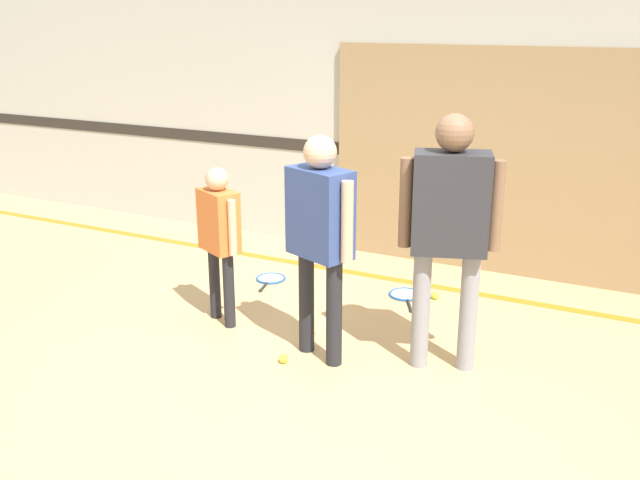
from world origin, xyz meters
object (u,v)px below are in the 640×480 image
at_px(racket_spare_on_floor, 406,295).
at_px(tennis_ball_by_spare_racket, 435,295).
at_px(person_student_right, 450,216).
at_px(racket_second_spare, 270,279).
at_px(person_instructor, 320,225).
at_px(tennis_ball_near_instructor, 284,359).
at_px(person_student_left, 219,229).

height_order(racket_spare_on_floor, tennis_ball_by_spare_racket, tennis_ball_by_spare_racket).
height_order(person_student_right, racket_second_spare, person_student_right).
relative_size(person_instructor, person_student_right, 0.91).
bearing_deg(racket_spare_on_floor, person_instructor, -33.89).
relative_size(racket_spare_on_floor, racket_second_spare, 1.11).
relative_size(person_student_right, tennis_ball_by_spare_racket, 26.13).
xyz_separation_m(person_instructor, tennis_ball_near_instructor, (-0.18, -0.20, -0.94)).
xyz_separation_m(racket_second_spare, tennis_ball_by_spare_racket, (1.48, 0.24, 0.02)).
distance_m(person_student_left, person_student_right, 1.79).
distance_m(person_student_left, racket_spare_on_floor, 1.75).
height_order(person_student_left, person_student_right, person_student_right).
relative_size(person_student_left, racket_second_spare, 2.54).
xyz_separation_m(person_student_right, racket_second_spare, (-1.89, 0.90, -1.06)).
height_order(person_student_right, tennis_ball_by_spare_racket, person_student_right).
height_order(person_student_left, tennis_ball_near_instructor, person_student_left).
relative_size(person_student_right, racket_spare_on_floor, 3.21).
bearing_deg(tennis_ball_near_instructor, tennis_ball_by_spare_racket, 70.14).
distance_m(person_student_left, tennis_ball_by_spare_racket, 1.94).
relative_size(racket_second_spare, tennis_ball_by_spare_racket, 7.34).
height_order(racket_second_spare, tennis_ball_by_spare_racket, tennis_ball_by_spare_racket).
bearing_deg(person_student_left, person_instructor, 15.00).
xyz_separation_m(person_student_left, person_student_right, (1.76, 0.06, 0.31)).
distance_m(person_student_left, racket_second_spare, 1.22).
xyz_separation_m(person_instructor, person_student_left, (-0.95, 0.19, -0.21)).
bearing_deg(person_instructor, tennis_ball_by_spare_racket, 95.44).
bearing_deg(tennis_ball_near_instructor, person_instructor, 48.47).
xyz_separation_m(person_instructor, racket_spare_on_floor, (0.15, 1.33, -0.96)).
bearing_deg(tennis_ball_near_instructor, person_student_left, 152.91).
bearing_deg(tennis_ball_by_spare_racket, tennis_ball_near_instructor, -109.86).
distance_m(person_student_right, tennis_ball_near_instructor, 1.50).
relative_size(person_instructor, racket_second_spare, 3.24).
distance_m(racket_spare_on_floor, racket_second_spare, 1.25).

